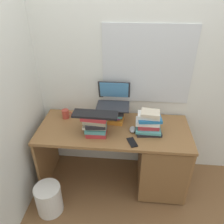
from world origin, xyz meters
The scene contains 13 objects.
ground_plane centered at (0.00, 0.00, 0.00)m, with size 6.00×6.00×0.00m, color brown.
wall_back centered at (0.00, 0.36, 1.30)m, with size 6.00×0.06×2.60m.
wall_left centered at (-0.87, 0.00, 1.30)m, with size 0.05×6.00×2.60m, color silver.
desk centered at (0.39, -0.02, 0.40)m, with size 1.53×0.63×0.73m.
book_stack_tall centered at (-0.03, 0.14, 0.81)m, with size 0.25×0.20×0.16m.
book_stack_keyboard_riser centered at (-0.17, -0.10, 0.83)m, with size 0.25×0.20×0.21m.
book_stack_side centered at (0.34, -0.03, 0.83)m, with size 0.26×0.19×0.23m.
laptop centered at (-0.02, 0.21, 0.94)m, with size 0.33×0.30×0.23m.
keyboard centered at (-0.17, -0.10, 0.94)m, with size 0.42×0.14×0.02m, color black.
computer_mouse centered at (0.19, -0.03, 0.74)m, with size 0.06×0.10×0.04m, color #A5A8AD.
mug centered at (-0.53, 0.15, 0.77)m, with size 0.11×0.07×0.10m.
cell_phone centered at (0.19, -0.21, 0.73)m, with size 0.07×0.14×0.01m, color black.
wastebasket centered at (-0.60, -0.46, 0.16)m, with size 0.25×0.25×0.32m, color silver.
Camera 1 is at (0.15, -1.84, 2.04)m, focal length 35.92 mm.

